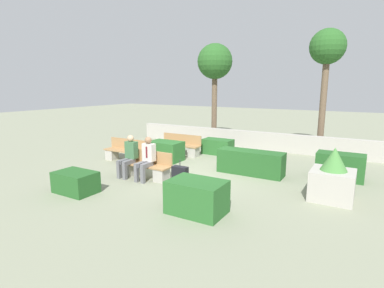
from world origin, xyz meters
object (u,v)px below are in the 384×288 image
Objects in this scene: planter_corner_left at (333,179)px; person_seated_woman at (129,154)px; bench_front at (146,168)px; tree_center_left at (327,52)px; bench_right_side at (179,147)px; bench_left_side at (127,153)px; suitcase at (180,177)px; tree_leftmost at (215,63)px; person_seated_man at (146,157)px.

person_seated_woman is at bearing -169.18° from planter_corner_left.
bench_front is 9.13m from tree_center_left.
planter_corner_left is (6.10, -2.31, 0.21)m from bench_right_side.
bench_front is 0.92× the size of bench_left_side.
bench_right_side is at bearing 123.10° from suitcase.
bench_left_side is (-1.95, 1.25, 0.01)m from bench_front.
tree_leftmost is (-0.37, 3.99, 3.67)m from bench_right_side.
bench_right_side is 1.41× the size of person_seated_woman.
bench_right_side is (-0.85, 3.28, 0.00)m from bench_front.
bench_front is 5.34m from planter_corner_left.
tree_center_left is (4.67, 7.26, 3.55)m from person_seated_woman.
planter_corner_left is (5.80, 1.11, -0.19)m from person_seated_woman.
suitcase is 8.81m from tree_leftmost.
person_seated_man is at bearing -71.96° from bench_right_side.
bench_left_side is at bearing 146.59° from person_seated_man.
bench_front and bench_left_side have the same top height.
bench_right_side is (1.10, 2.02, -0.00)m from bench_left_side.
planter_corner_left is at bearing 18.18° from suitcase.
tree_leftmost is (-1.38, 7.41, 3.27)m from person_seated_man.
person_seated_woman is at bearing -84.83° from tree_leftmost.
tree_center_left is at bearing 70.22° from suitcase.
tree_leftmost reaches higher than bench_front.
person_seated_man is at bearing -40.06° from bench_front.
bench_front is at bearing 169.44° from suitcase.
bench_left_side is at bearing 177.73° from planter_corner_left.
suitcase is at bearing -10.56° from bench_front.
tree_center_left is at bearing 61.37° from person_seated_man.
person_seated_woman is 9.33m from tree_center_left.
suitcase is at bearing -3.84° from person_seated_woman.
bench_left_side is 7.21m from planter_corner_left.
suitcase is at bearing -19.11° from bench_left_side.
tree_center_left is at bearing 39.21° from bench_right_side.
tree_leftmost reaches higher than suitcase.
suitcase is at bearing -5.97° from person_seated_man.
person_seated_woman is at bearing -83.42° from bench_right_side.
tree_leftmost is (-0.67, 7.41, 3.27)m from person_seated_woman.
bench_right_side reaches higher than suitcase.
bench_right_side is at bearing 104.52° from bench_front.
tree_center_left is at bearing -1.64° from tree_leftmost.
tree_center_left reaches higher than tree_leftmost.
bench_front is 0.46m from person_seated_man.
suitcase is 8.80m from tree_center_left.
person_seated_woman reaches higher than bench_front.
bench_front is 1.49m from suitcase.
planter_corner_left reaches higher than bench_left_side.
tree_leftmost is at bearing 178.36° from tree_center_left.
suitcase is at bearing -109.78° from tree_center_left.
person_seated_woman is (0.30, -3.42, 0.40)m from bench_right_side.
bench_left_side is 9.32m from tree_center_left.
bench_left_side is at bearing -116.98° from bench_right_side.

